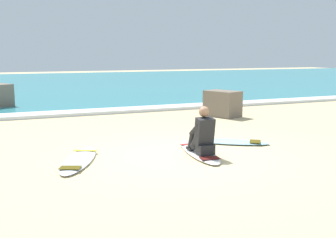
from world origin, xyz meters
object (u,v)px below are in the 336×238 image
object	(u,v)px
surfboard_main	(199,152)
surfer_seated	(203,135)
surfboard_spare_far	(229,142)
surfboard_spare_near	(79,160)
shoreline_rock	(222,104)

from	to	relation	value
surfboard_main	surfer_seated	size ratio (longest dim) A/B	2.24
surfboard_spare_far	surfer_seated	bearing A→B (deg)	-143.87
surfboard_main	surfboard_spare_near	distance (m)	2.42
surfboard_main	surfboard_spare_far	bearing A→B (deg)	27.84
surfer_seated	surfboard_spare_far	world-z (taller)	surfer_seated
surfer_seated	surfboard_spare_near	xyz separation A→B (m)	(-2.34, 0.59, -0.40)
surfer_seated	surfboard_spare_near	world-z (taller)	surfer_seated
surfboard_spare_near	surfboard_spare_far	distance (m)	3.49
surfboard_spare_far	shoreline_rock	xyz separation A→B (m)	(1.89, 3.53, 0.38)
surfer_seated	shoreline_rock	world-z (taller)	surfer_seated
surfer_seated	surfboard_spare_far	xyz separation A→B (m)	(1.14, 0.83, -0.40)
shoreline_rock	surfer_seated	bearing A→B (deg)	-124.78
surfboard_spare_far	shoreline_rock	size ratio (longest dim) A/B	1.62
surfboard_spare_near	surfboard_main	bearing A→B (deg)	-7.92
surfboard_main	surfboard_spare_near	xyz separation A→B (m)	(-2.40, 0.33, -0.00)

